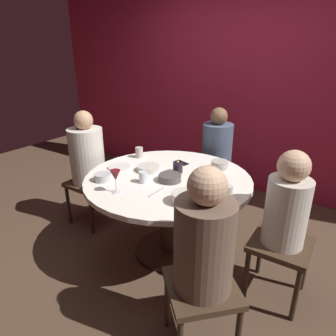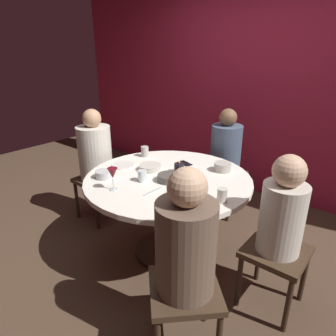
{
  "view_description": "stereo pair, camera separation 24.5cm",
  "coord_description": "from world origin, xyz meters",
  "px_view_note": "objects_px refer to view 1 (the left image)",
  "views": [
    {
      "loc": [
        1.24,
        -1.91,
        1.74
      ],
      "look_at": [
        0.0,
        0.0,
        0.82
      ],
      "focal_mm": 31.83,
      "sensor_mm": 36.0,
      "label": 1
    },
    {
      "loc": [
        1.44,
        -1.76,
        1.74
      ],
      "look_at": [
        0.0,
        0.0,
        0.82
      ],
      "focal_mm": 31.83,
      "sensor_mm": 36.0,
      "label": 2
    }
  ],
  "objects_px": {
    "candle_holder": "(178,168)",
    "bowl_serving_large": "(103,177)",
    "bowl_small_white": "(170,178)",
    "cup_by_right_diner": "(228,193)",
    "bowl_sauce_side": "(184,198)",
    "bowl_salad_center": "(148,168)",
    "cup_near_candle": "(143,177)",
    "wine_glass": "(116,176)",
    "seated_diner_left": "(87,157)",
    "seated_diner_front_right": "(204,245)",
    "bowl_rice_portion": "(220,165)",
    "dinner_plate": "(120,167)",
    "seated_diner_right": "(286,212)",
    "cup_by_left_diner": "(139,152)",
    "cell_phone": "(181,163)",
    "dining_table": "(168,193)",
    "seated_diner_back": "(217,149)"
  },
  "relations": [
    {
      "from": "candle_holder",
      "to": "bowl_serving_large",
      "type": "bearing_deg",
      "value": -131.17
    },
    {
      "from": "bowl_small_white",
      "to": "cup_by_right_diner",
      "type": "bearing_deg",
      "value": -4.85
    },
    {
      "from": "bowl_serving_large",
      "to": "bowl_sauce_side",
      "type": "distance_m",
      "value": 0.74
    },
    {
      "from": "bowl_salad_center",
      "to": "cup_near_candle",
      "type": "distance_m",
      "value": 0.25
    },
    {
      "from": "wine_glass",
      "to": "candle_holder",
      "type": "bearing_deg",
      "value": 72.67
    },
    {
      "from": "seated_diner_left",
      "to": "seated_diner_front_right",
      "type": "height_order",
      "value": "seated_diner_front_right"
    },
    {
      "from": "seated_diner_front_right",
      "to": "cup_near_candle",
      "type": "xyz_separation_m",
      "value": [
        -0.78,
        0.47,
        0.05
      ]
    },
    {
      "from": "bowl_rice_portion",
      "to": "cup_by_right_diner",
      "type": "height_order",
      "value": "cup_by_right_diner"
    },
    {
      "from": "dinner_plate",
      "to": "bowl_serving_large",
      "type": "distance_m",
      "value": 0.3
    },
    {
      "from": "seated_diner_front_right",
      "to": "bowl_salad_center",
      "type": "xyz_separation_m",
      "value": [
        -0.89,
        0.69,
        0.03
      ]
    },
    {
      "from": "seated_diner_left",
      "to": "wine_glass",
      "type": "distance_m",
      "value": 0.93
    },
    {
      "from": "candle_holder",
      "to": "bowl_small_white",
      "type": "distance_m",
      "value": 0.19
    },
    {
      "from": "bowl_rice_portion",
      "to": "cup_by_right_diner",
      "type": "bearing_deg",
      "value": -60.79
    },
    {
      "from": "candle_holder",
      "to": "seated_diner_right",
      "type": "bearing_deg",
      "value": -7.9
    },
    {
      "from": "cup_by_left_diner",
      "to": "wine_glass",
      "type": "bearing_deg",
      "value": -64.36
    },
    {
      "from": "candle_holder",
      "to": "bowl_salad_center",
      "type": "height_order",
      "value": "candle_holder"
    },
    {
      "from": "wine_glass",
      "to": "cell_phone",
      "type": "relative_size",
      "value": 1.26
    },
    {
      "from": "seated_diner_front_right",
      "to": "cup_by_right_diner",
      "type": "height_order",
      "value": "seated_diner_front_right"
    },
    {
      "from": "wine_glass",
      "to": "cup_by_left_diner",
      "type": "bearing_deg",
      "value": 115.64
    },
    {
      "from": "bowl_small_white",
      "to": "cup_by_left_diner",
      "type": "xyz_separation_m",
      "value": [
        -0.56,
        0.31,
        0.02
      ]
    },
    {
      "from": "wine_glass",
      "to": "bowl_rice_portion",
      "type": "relative_size",
      "value": 1.19
    },
    {
      "from": "bowl_small_white",
      "to": "bowl_sauce_side",
      "type": "bearing_deg",
      "value": -41.73
    },
    {
      "from": "dining_table",
      "to": "cup_by_right_diner",
      "type": "height_order",
      "value": "cup_by_right_diner"
    },
    {
      "from": "bowl_salad_center",
      "to": "seated_diner_back",
      "type": "bearing_deg",
      "value": 77.09
    },
    {
      "from": "seated_diner_back",
      "to": "seated_diner_front_right",
      "type": "height_order",
      "value": "seated_diner_front_right"
    },
    {
      "from": "cell_phone",
      "to": "seated_diner_front_right",
      "type": "bearing_deg",
      "value": 53.59
    },
    {
      "from": "seated_diner_front_right",
      "to": "bowl_sauce_side",
      "type": "height_order",
      "value": "seated_diner_front_right"
    },
    {
      "from": "seated_diner_back",
      "to": "cup_near_candle",
      "type": "bearing_deg",
      "value": -5.07
    },
    {
      "from": "wine_glass",
      "to": "cell_phone",
      "type": "height_order",
      "value": "wine_glass"
    },
    {
      "from": "bowl_serving_large",
      "to": "bowl_salad_center",
      "type": "height_order",
      "value": "bowl_serving_large"
    },
    {
      "from": "seated_diner_left",
      "to": "cell_phone",
      "type": "height_order",
      "value": "seated_diner_left"
    },
    {
      "from": "dining_table",
      "to": "dinner_plate",
      "type": "distance_m",
      "value": 0.51
    },
    {
      "from": "seated_diner_front_right",
      "to": "cup_by_left_diner",
      "type": "bearing_deg",
      "value": 6.8
    },
    {
      "from": "bowl_small_white",
      "to": "cup_by_right_diner",
      "type": "relative_size",
      "value": 1.8
    },
    {
      "from": "seated_diner_right",
      "to": "cup_by_left_diner",
      "type": "distance_m",
      "value": 1.48
    },
    {
      "from": "seated_diner_front_right",
      "to": "bowl_small_white",
      "type": "distance_m",
      "value": 0.87
    },
    {
      "from": "candle_holder",
      "to": "seated_diner_left",
      "type": "bearing_deg",
      "value": -172.44
    },
    {
      "from": "wine_glass",
      "to": "dinner_plate",
      "type": "xyz_separation_m",
      "value": [
        -0.31,
        0.39,
        -0.12
      ]
    },
    {
      "from": "candle_holder",
      "to": "cup_by_right_diner",
      "type": "distance_m",
      "value": 0.6
    },
    {
      "from": "seated_diner_right",
      "to": "bowl_small_white",
      "type": "xyz_separation_m",
      "value": [
        -0.9,
        -0.06,
        0.06
      ]
    },
    {
      "from": "seated_diner_back",
      "to": "cell_phone",
      "type": "relative_size",
      "value": 8.38
    },
    {
      "from": "bowl_sauce_side",
      "to": "dining_table",
      "type": "bearing_deg",
      "value": 137.46
    },
    {
      "from": "seated_diner_left",
      "to": "cup_by_left_diner",
      "type": "distance_m",
      "value": 0.53
    },
    {
      "from": "candle_holder",
      "to": "wine_glass",
      "type": "distance_m",
      "value": 0.61
    },
    {
      "from": "cup_by_right_diner",
      "to": "bowl_small_white",
      "type": "bearing_deg",
      "value": 175.15
    },
    {
      "from": "dining_table",
      "to": "cup_by_left_diner",
      "type": "distance_m",
      "value": 0.59
    },
    {
      "from": "seated_diner_right",
      "to": "bowl_rice_portion",
      "type": "xyz_separation_m",
      "value": [
        -0.67,
        0.4,
        0.07
      ]
    },
    {
      "from": "cell_phone",
      "to": "bowl_rice_portion",
      "type": "xyz_separation_m",
      "value": [
        0.36,
        0.07,
        0.03
      ]
    },
    {
      "from": "seated_diner_right",
      "to": "seated_diner_front_right",
      "type": "relative_size",
      "value": 0.96
    },
    {
      "from": "dining_table",
      "to": "candle_holder",
      "type": "relative_size",
      "value": 13.17
    }
  ]
}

